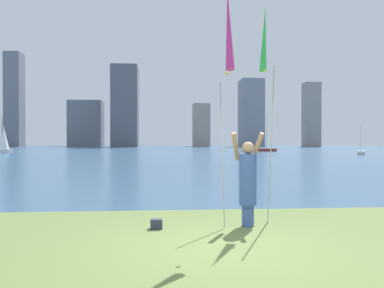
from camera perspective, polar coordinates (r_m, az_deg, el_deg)
ground at (r=57.26m, az=-3.43°, el=-1.15°), size 120.00×138.00×0.12m
person at (r=7.98m, az=7.97°, el=-5.10°), size 0.68×0.50×1.86m
kite_flag_left at (r=7.49m, az=5.22°, el=15.46°), size 0.16×1.30×4.49m
kite_flag_right at (r=8.90m, az=10.31°, el=13.78°), size 0.16×0.96×4.52m
bag at (r=7.82m, az=-5.10°, el=-11.30°), size 0.23×0.17×0.19m
sailboat_0 at (r=48.94m, az=22.98°, el=-1.14°), size 1.43×1.95×3.43m
sailboat_1 at (r=56.39m, az=-25.35°, el=0.61°), size 1.93×2.87×4.62m
sailboat_3 at (r=59.19m, az=10.57°, el=-0.74°), size 2.99×1.15×4.97m
skyline_tower_0 at (r=106.18m, az=-24.03°, el=5.78°), size 3.69×4.56×22.71m
skyline_tower_1 at (r=101.99m, az=-14.87°, el=2.80°), size 7.99×6.53×11.24m
skyline_tower_2 at (r=95.62m, az=-9.54°, el=5.28°), size 6.06×7.23×18.98m
skyline_tower_3 at (r=99.97m, az=1.32°, el=2.69°), size 4.06×5.29×10.64m
skyline_tower_4 at (r=99.80m, az=8.42°, el=4.36°), size 5.34×6.61×16.46m
skyline_tower_5 at (r=103.23m, az=16.66°, el=4.03°), size 3.79×3.51×15.79m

